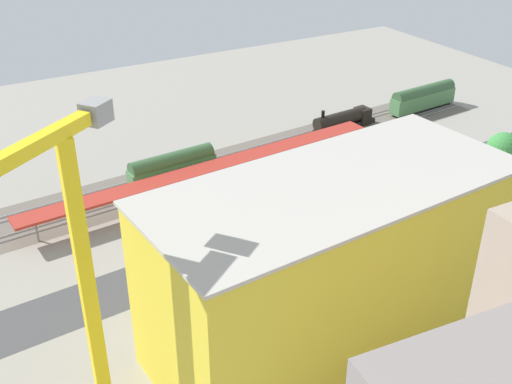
% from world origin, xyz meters
% --- Properties ---
extents(ground_plane, '(181.31, 181.31, 0.00)m').
position_xyz_m(ground_plane, '(0.00, 0.00, 0.00)').
color(ground_plane, gray).
rests_on(ground_plane, ground).
extents(rail_bed, '(114.03, 22.09, 0.01)m').
position_xyz_m(rail_bed, '(0.00, -22.59, 0.00)').
color(rail_bed, '#665E54').
rests_on(rail_bed, ground).
extents(street_asphalt, '(113.67, 17.09, 0.01)m').
position_xyz_m(street_asphalt, '(0.00, 2.14, 0.00)').
color(street_asphalt, '#424244').
rests_on(street_asphalt, ground).
extents(track_rails, '(113.04, 15.69, 0.12)m').
position_xyz_m(track_rails, '(0.00, -22.59, 0.18)').
color(track_rails, '#9E9EA8').
rests_on(track_rails, ground).
extents(platform_canopy_near, '(67.62, 8.90, 4.36)m').
position_xyz_m(platform_canopy_near, '(11.31, -15.34, 4.09)').
color(platform_canopy_near, '#A82D23').
rests_on(platform_canopy_near, ground).
extents(locomotive, '(15.46, 3.99, 5.30)m').
position_xyz_m(locomotive, '(-25.37, -25.60, 1.90)').
color(locomotive, black).
rests_on(locomotive, ground).
extents(passenger_coach, '(18.14, 4.31, 5.78)m').
position_xyz_m(passenger_coach, '(-47.34, -25.60, 3.02)').
color(passenger_coach, black).
rests_on(passenger_coach, ground).
extents(freight_coach_far, '(16.23, 4.27, 6.39)m').
position_xyz_m(freight_coach_far, '(16.68, -19.58, 3.36)').
color(freight_coach_far, black).
rests_on(freight_coach_far, ground).
extents(parked_car_0, '(4.79, 2.23, 1.76)m').
position_xyz_m(parked_car_0, '(-17.83, -1.37, 0.79)').
color(parked_car_0, black).
rests_on(parked_car_0, ground).
extents(parked_car_1, '(4.27, 2.10, 1.87)m').
position_xyz_m(parked_car_1, '(-9.99, -0.90, 0.83)').
color(parked_car_1, black).
rests_on(parked_car_1, ground).
extents(parked_car_2, '(4.94, 2.35, 1.71)m').
position_xyz_m(parked_car_2, '(-1.23, -1.05, 0.76)').
color(parked_car_2, black).
rests_on(parked_car_2, ground).
extents(parked_car_3, '(4.80, 1.96, 1.73)m').
position_xyz_m(parked_car_3, '(6.00, -1.46, 0.76)').
color(parked_car_3, black).
rests_on(parked_car_3, ground).
extents(construction_building, '(43.16, 20.87, 20.86)m').
position_xyz_m(construction_building, '(15.96, 25.74, 10.43)').
color(construction_building, yellow).
rests_on(construction_building, ground).
extents(construction_roof_slab, '(43.80, 21.52, 0.40)m').
position_xyz_m(construction_roof_slab, '(15.96, 25.74, 21.06)').
color(construction_roof_slab, '#B7B2A8').
rests_on(construction_roof_slab, construction_building).
extents(tower_crane, '(22.41, 16.85, 33.04)m').
position_xyz_m(tower_crane, '(44.56, 24.88, 19.70)').
color(tower_crane, gray).
rests_on(tower_crane, ground).
extents(box_truck_0, '(10.46, 3.86, 3.54)m').
position_xyz_m(box_truck_0, '(5.51, 9.86, 1.74)').
color(box_truck_0, black).
rests_on(box_truck_0, ground).
extents(street_tree_0, '(5.69, 5.69, 8.51)m').
position_xyz_m(street_tree_0, '(-8.55, 7.22, 5.64)').
color(street_tree_0, brown).
rests_on(street_tree_0, ground).
extents(street_tree_1, '(5.99, 5.99, 8.50)m').
position_xyz_m(street_tree_1, '(6.42, 7.13, 5.49)').
color(street_tree_1, brown).
rests_on(street_tree_1, ground).
extents(street_tree_2, '(4.38, 4.38, 7.49)m').
position_xyz_m(street_tree_2, '(-19.17, 7.96, 5.27)').
color(street_tree_2, brown).
rests_on(street_tree_2, ground).
extents(street_tree_3, '(6.16, 6.16, 8.31)m').
position_xyz_m(street_tree_3, '(-36.48, 6.19, 5.22)').
color(street_tree_3, brown).
rests_on(street_tree_3, ground).
extents(traffic_light, '(0.50, 0.36, 6.84)m').
position_xyz_m(traffic_light, '(12.67, 7.11, 4.52)').
color(traffic_light, '#333333').
rests_on(traffic_light, ground).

